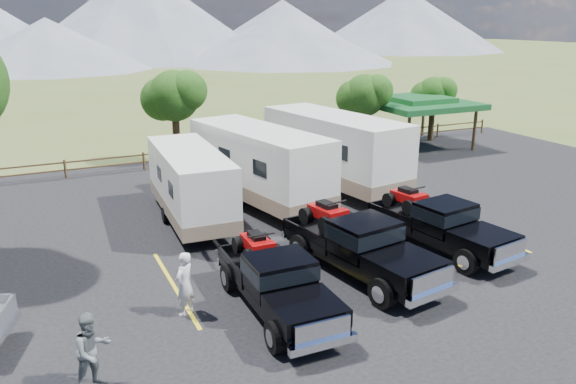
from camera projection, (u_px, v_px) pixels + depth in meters
name	position (u px, v px, depth m)	size (l,w,h in m)	color
ground	(414.00, 305.00, 16.18)	(320.00, 320.00, 0.00)	#495D27
asphalt_lot	(359.00, 265.00, 18.77)	(44.00, 34.00, 0.04)	black
stall_lines	(344.00, 253.00, 19.62)	(12.12, 5.50, 0.01)	gold
tree_ne_a	(364.00, 96.00, 33.49)	(3.11, 2.92, 4.76)	black
tree_ne_b	(433.00, 94.00, 36.89)	(2.77, 2.59, 4.27)	black
tree_north	(174.00, 96.00, 30.66)	(3.46, 3.24, 5.25)	black
rail_fence	(247.00, 149.00, 32.80)	(36.12, 0.12, 1.00)	brown
pavilion	(418.00, 103.00, 35.32)	(6.20, 6.20, 3.22)	brown
mountain_range	(24.00, 18.00, 102.37)	(209.00, 71.00, 20.00)	slate
rig_left	(276.00, 280.00, 15.61)	(2.07, 5.66, 1.88)	black
rig_center	(359.00, 244.00, 17.86)	(2.93, 6.45, 2.07)	black
rig_right	(439.00, 223.00, 19.86)	(2.72, 6.06, 1.96)	black
trailer_left	(191.00, 185.00, 22.28)	(2.54, 8.47, 2.94)	white
trailer_center	(259.00, 166.00, 24.24)	(4.00, 9.79, 3.39)	white
trailer_right	(334.00, 151.00, 26.59)	(3.93, 10.29, 3.56)	white
person_a	(185.00, 284.00, 15.36)	(0.67, 0.44, 1.85)	white
person_b	(92.00, 351.00, 12.28)	(0.89, 0.69, 1.83)	slate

